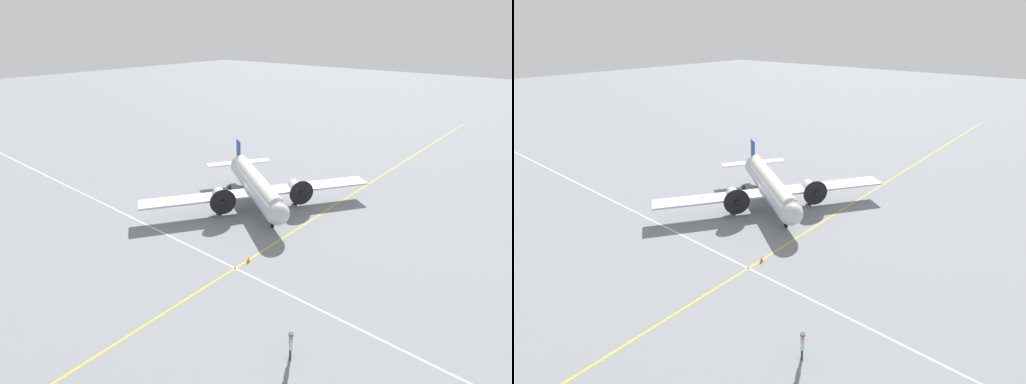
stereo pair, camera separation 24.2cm
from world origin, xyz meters
The scene contains 7 objects.
ground_plane centered at (0.00, 0.00, 0.00)m, with size 300.00×300.00×0.00m, color slate.
apron_line_eastwest centered at (0.00, -6.91, 0.00)m, with size 120.00×0.16×0.01m.
apron_line_northsouth centered at (-10.93, 0.00, 0.00)m, with size 0.16×120.00×0.01m.
airliner_main centered at (-0.21, -0.32, 2.41)m, with size 22.36×18.18×5.42m.
crew_foreground centered at (-15.93, -16.07, 1.19)m, with size 0.53×0.44×1.89m.
suitcase_near_door centered at (1.33, 5.35, 0.24)m, with size 0.45×0.20×0.51m.
traffic_cone centered at (-9.45, -7.09, 0.21)m, with size 0.35×0.35×0.47m.
Camera 2 is at (-31.21, -26.52, 18.59)m, focal length 28.00 mm.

